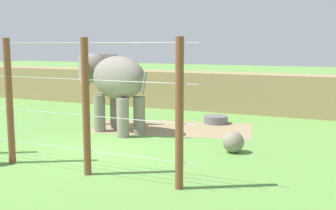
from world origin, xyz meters
The scene contains 7 objects.
ground_plane centered at (0.00, 0.00, 0.00)m, with size 120.00×120.00×0.00m, color #609342.
dirt_patch centered at (0.68, 4.53, 0.00)m, with size 6.78×3.35×0.01m, color #937F5B.
embankment_wall centered at (0.00, 10.15, 1.03)m, with size 36.00×1.80×2.06m, color #997F56.
elephant centered at (-1.22, 2.88, 2.11)m, with size 4.08×2.59×3.18m.
enrichment_ball centered at (4.22, 1.60, 0.36)m, with size 0.72×0.72×0.72m, color gray.
cable_fence centered at (-0.08, -2.40, 1.89)m, with size 8.93×0.21×3.77m.
water_tub centered at (2.05, 6.33, 0.18)m, with size 1.10×1.10×0.35m.
Camera 1 is at (7.91, -11.66, 3.57)m, focal length 44.76 mm.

